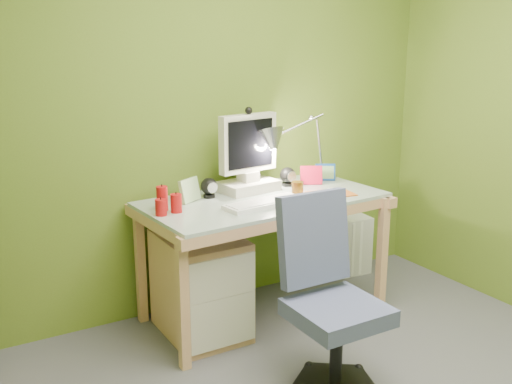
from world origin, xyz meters
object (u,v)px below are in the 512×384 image
desk (263,258)px  desk_lamp (310,133)px  radiator (342,247)px  task_chair (338,312)px  monitor (248,144)px

desk → desk_lamp: bearing=18.0°
desk → radiator: (0.81, 0.27, -0.17)m
desk_lamp → radiator: size_ratio=1.53×
task_chair → radiator: size_ratio=2.02×
monitor → task_chair: bearing=-104.3°
desk → desk_lamp: (0.45, 0.18, 0.68)m
desk → desk_lamp: 0.84m
desk → monitor: bearing=86.2°
desk → monitor: monitor is taller
monitor → desk: bearing=-97.5°
desk → task_chair: (-0.12, -0.86, 0.04)m
desk → radiator: bearing=14.7°
desk_lamp → radiator: desk_lamp is taller
desk_lamp → radiator: 0.93m
monitor → radiator: 1.16m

